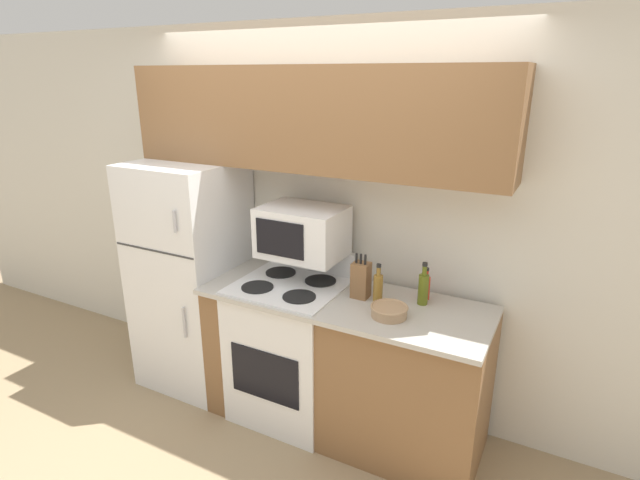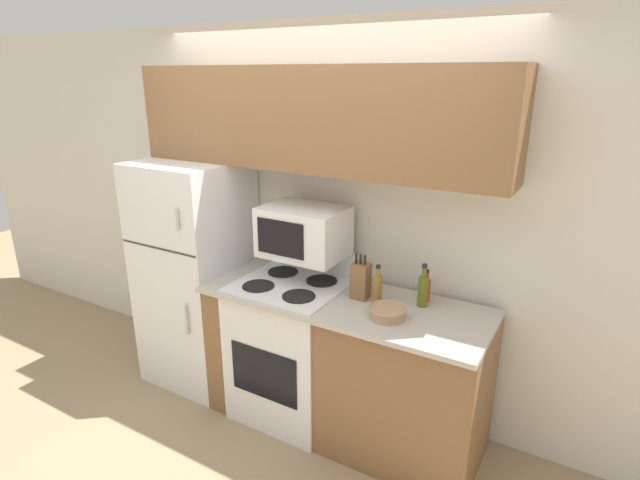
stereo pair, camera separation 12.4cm
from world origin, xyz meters
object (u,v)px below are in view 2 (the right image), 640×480
object	(u,v)px
stove	(292,346)
bottle_vinegar	(377,288)
refrigerator	(196,274)
knife_block	(361,280)
bottle_hot_sauce	(426,289)
bottle_olive_oil	(423,290)
microwave	(304,232)
bowl	(387,312)

from	to	relation	value
stove	bottle_vinegar	size ratio (longest dim) A/B	4.60
refrigerator	knife_block	distance (m)	1.34
bottle_hot_sauce	knife_block	bearing A→B (deg)	-156.32
bottle_hot_sauce	bottle_olive_oil	bearing A→B (deg)	-85.94
bottle_olive_oil	bottle_vinegar	size ratio (longest dim) A/B	1.08
stove	microwave	distance (m)	0.79
bottle_hot_sauce	refrigerator	bearing A→B (deg)	-173.69
bottle_olive_oil	knife_block	bearing A→B (deg)	-167.17
refrigerator	bottle_olive_oil	xyz separation A→B (m)	(1.68, 0.11, 0.21)
knife_block	bottle_hot_sauce	bearing A→B (deg)	23.68
bottle_olive_oil	bottle_vinegar	distance (m)	0.26
refrigerator	bottle_vinegar	size ratio (longest dim) A/B	6.90
refrigerator	bowl	world-z (taller)	refrigerator
stove	bottle_olive_oil	bearing A→B (deg)	9.46
knife_block	bottle_vinegar	size ratio (longest dim) A/B	1.17
bottle_hot_sauce	bottle_vinegar	world-z (taller)	bottle_vinegar
refrigerator	microwave	world-z (taller)	refrigerator
bowl	bottle_vinegar	world-z (taller)	bottle_vinegar
microwave	bottle_vinegar	distance (m)	0.61
refrigerator	microwave	xyz separation A→B (m)	(0.88, 0.09, 0.44)
stove	knife_block	xyz separation A→B (m)	(0.47, 0.06, 0.56)
microwave	bowl	distance (m)	0.77
bottle_olive_oil	bowl	bearing A→B (deg)	-116.00
bottle_hot_sauce	stove	bearing A→B (deg)	-165.57
knife_block	bottle_vinegar	world-z (taller)	knife_block
stove	bottle_vinegar	distance (m)	0.80
bottle_olive_oil	bottle_vinegar	xyz separation A→B (m)	(-0.24, -0.10, -0.01)
refrigerator	stove	world-z (taller)	refrigerator
refrigerator	bowl	size ratio (longest dim) A/B	7.82
knife_block	bottle_hot_sauce	size ratio (longest dim) A/B	1.40
knife_block	bottle_olive_oil	world-z (taller)	knife_block
bottle_olive_oil	refrigerator	bearing A→B (deg)	-176.21
bottle_vinegar	bottle_olive_oil	bearing A→B (deg)	21.78
refrigerator	bottle_olive_oil	distance (m)	1.70
microwave	bowl	xyz separation A→B (m)	(0.68, -0.22, -0.30)
microwave	bottle_olive_oil	distance (m)	0.83
stove	knife_block	distance (m)	0.73
microwave	knife_block	world-z (taller)	microwave
bottle_hot_sauce	bottle_vinegar	xyz separation A→B (m)	(-0.24, -0.17, 0.02)
bowl	microwave	bearing A→B (deg)	162.19
stove	knife_block	world-z (taller)	knife_block
refrigerator	bowl	distance (m)	1.57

